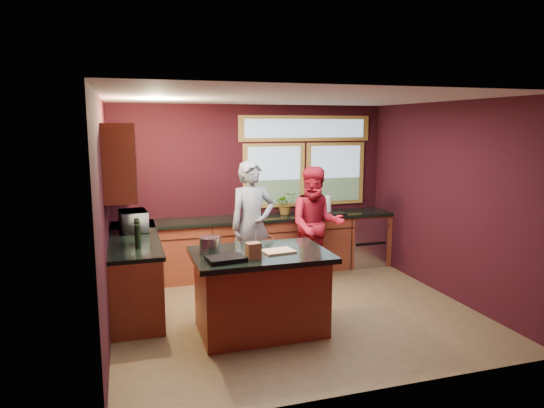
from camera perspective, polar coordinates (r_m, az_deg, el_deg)
name	(u,v)px	position (r m, az deg, el deg)	size (l,w,h in m)	color
floor	(294,311)	(6.43, 2.60, -12.45)	(4.50, 4.50, 0.00)	brown
room_shell	(242,171)	(6.13, -3.57, 3.84)	(4.52, 4.02, 2.71)	black
back_counter	(271,244)	(7.88, -0.17, -4.76)	(4.50, 0.64, 0.93)	maroon
left_counter	(134,271)	(6.74, -15.88, -7.55)	(0.64, 2.30, 0.93)	maroon
island	(260,291)	(5.69, -1.36, -10.22)	(1.55, 1.05, 0.95)	maroon
person_grey	(252,226)	(7.03, -2.32, -2.55)	(0.68, 0.45, 1.87)	slate
person_red	(316,225)	(7.34, 5.20, -2.49)	(0.86, 0.67, 1.77)	maroon
microwave	(134,221)	(6.94, -15.93, -1.92)	(0.52, 0.35, 0.29)	#999999
potted_plant	(286,203)	(7.88, 1.63, 0.07)	(0.33, 0.29, 0.37)	#999999
paper_towel	(328,205)	(8.10, 6.55, -0.06)	(0.12, 0.12, 0.28)	white
cutting_board	(278,251)	(5.56, 0.75, -5.55)	(0.35, 0.25, 0.02)	tan
stock_pot	(210,245)	(5.56, -7.30, -4.79)	(0.24, 0.24, 0.18)	#B8B8BD
paper_bag	(253,251)	(5.26, -2.22, -5.53)	(0.15, 0.12, 0.18)	brown
black_tray	(226,259)	(5.21, -5.43, -6.45)	(0.40, 0.28, 0.05)	black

